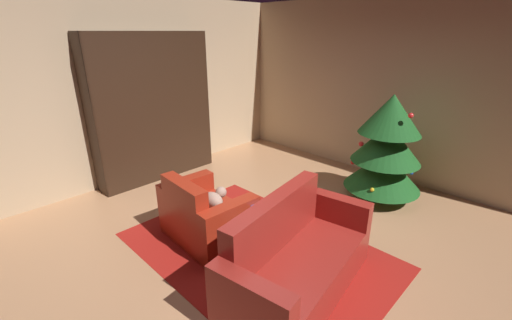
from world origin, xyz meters
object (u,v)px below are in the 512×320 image
object	(u,v)px
bottle_on_table	(273,203)
decorated_tree	(387,147)
couch_red	(296,262)
coffee_table	(262,220)
book_stack_on_table	(262,212)
armchair_red	(205,217)
bookshelf_unit	(161,108)

from	to	relation	value
bottle_on_table	decorated_tree	bearing A→B (deg)	79.32
couch_red	decorated_tree	bearing A→B (deg)	96.41
coffee_table	decorated_tree	xyz separation A→B (m)	(0.36, 2.12, 0.39)
book_stack_on_table	couch_red	bearing A→B (deg)	-18.47
book_stack_on_table	bottle_on_table	distance (m)	0.18
bottle_on_table	armchair_red	bearing A→B (deg)	-143.25
book_stack_on_table	bottle_on_table	world-z (taller)	bottle_on_table
couch_red	book_stack_on_table	xyz separation A→B (m)	(-0.62, 0.21, 0.19)
armchair_red	bookshelf_unit	bearing A→B (deg)	160.43
coffee_table	book_stack_on_table	xyz separation A→B (m)	(-0.00, 0.01, 0.10)
book_stack_on_table	decorated_tree	xyz separation A→B (m)	(0.36, 2.11, 0.29)
bookshelf_unit	couch_red	xyz separation A→B (m)	(3.26, -0.64, -0.83)
armchair_red	book_stack_on_table	distance (m)	0.72
bookshelf_unit	couch_red	world-z (taller)	bookshelf_unit
coffee_table	book_stack_on_table	world-z (taller)	book_stack_on_table
book_stack_on_table	bottle_on_table	size ratio (longest dim) A/B	0.94
book_stack_on_table	decorated_tree	distance (m)	2.16
coffee_table	book_stack_on_table	bearing A→B (deg)	90.04
bottle_on_table	decorated_tree	xyz separation A→B (m)	(0.36, 1.93, 0.26)
armchair_red	book_stack_on_table	xyz separation A→B (m)	(0.63, 0.28, 0.21)
bookshelf_unit	bottle_on_table	xyz separation A→B (m)	(2.63, -0.25, -0.61)
bottle_on_table	bookshelf_unit	bearing A→B (deg)	174.55
couch_red	book_stack_on_table	bearing A→B (deg)	161.53
bookshelf_unit	decorated_tree	world-z (taller)	bookshelf_unit
decorated_tree	couch_red	bearing A→B (deg)	-83.59
armchair_red	coffee_table	world-z (taller)	armchair_red
bookshelf_unit	decorated_tree	size ratio (longest dim) A/B	1.51
coffee_table	bottle_on_table	size ratio (longest dim) A/B	3.03
couch_red	book_stack_on_table	distance (m)	0.68
couch_red	decorated_tree	size ratio (longest dim) A/B	1.17
couch_red	coffee_table	world-z (taller)	couch_red
couch_red	bottle_on_table	size ratio (longest dim) A/B	7.96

